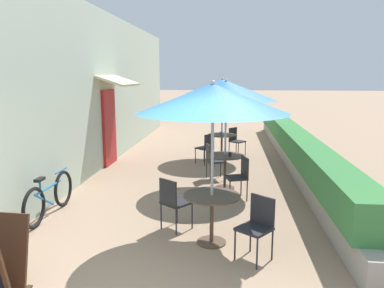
# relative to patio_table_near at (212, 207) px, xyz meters

# --- Properties ---
(cafe_facade_wall) EXTENTS (0.98, 14.38, 4.20)m
(cafe_facade_wall) POSITION_rel_patio_table_near_xyz_m (-3.27, 5.38, 1.52)
(cafe_facade_wall) COLOR #B2C1AD
(cafe_facade_wall) RESTS_ON ground_plane
(planter_hedge) EXTENTS (0.60, 13.38, 1.01)m
(planter_hedge) POSITION_rel_patio_table_near_xyz_m (2.02, 5.42, -0.03)
(planter_hedge) COLOR gray
(planter_hedge) RESTS_ON ground_plane
(patio_table_near) EXTENTS (0.84, 0.84, 0.76)m
(patio_table_near) POSITION_rel_patio_table_near_xyz_m (0.00, 0.00, 0.00)
(patio_table_near) COLOR brown
(patio_table_near) RESTS_ON ground_plane
(patio_umbrella_near) EXTENTS (2.16, 2.16, 2.42)m
(patio_umbrella_near) POSITION_rel_patio_table_near_xyz_m (0.00, 0.00, 1.60)
(patio_umbrella_near) COLOR #B7B7BC
(patio_umbrella_near) RESTS_ON ground_plane
(cafe_chair_near_left) EXTENTS (0.56, 0.56, 0.87)m
(cafe_chair_near_left) POSITION_rel_patio_table_near_xyz_m (-0.64, 0.41, -0.05)
(cafe_chair_near_left) COLOR #232328
(cafe_chair_near_left) RESTS_ON ground_plane
(cafe_chair_near_right) EXTENTS (0.56, 0.56, 0.87)m
(cafe_chair_near_right) POSITION_rel_patio_table_near_xyz_m (0.64, -0.41, -0.05)
(cafe_chair_near_right) COLOR #232328
(cafe_chair_near_right) RESTS_ON ground_plane
(patio_table_mid) EXTENTS (0.84, 0.84, 0.76)m
(patio_table_mid) POSITION_rel_patio_table_near_xyz_m (0.15, 2.81, 0.00)
(patio_table_mid) COLOR brown
(patio_table_mid) RESTS_ON ground_plane
(patio_umbrella_mid) EXTENTS (2.16, 2.16, 2.42)m
(patio_umbrella_mid) POSITION_rel_patio_table_near_xyz_m (0.15, 2.81, 1.60)
(patio_umbrella_mid) COLOR #B7B7BC
(patio_umbrella_mid) RESTS_ON ground_plane
(cafe_chair_mid_left) EXTENTS (0.50, 0.50, 0.87)m
(cafe_chair_mid_left) POSITION_rel_patio_table_near_xyz_m (0.46, 2.11, -0.05)
(cafe_chair_mid_left) COLOR #232328
(cafe_chair_mid_left) RESTS_ON ground_plane
(cafe_chair_mid_right) EXTENTS (0.50, 0.50, 0.87)m
(cafe_chair_mid_right) POSITION_rel_patio_table_near_xyz_m (-0.15, 3.51, -0.05)
(cafe_chair_mid_right) COLOR #232328
(cafe_chair_mid_right) RESTS_ON ground_plane
(coffee_cup_mid) EXTENTS (0.07, 0.07, 0.09)m
(coffee_cup_mid) POSITION_rel_patio_table_near_xyz_m (0.26, 2.70, 0.23)
(coffee_cup_mid) COLOR #232328
(coffee_cup_mid) RESTS_ON patio_table_mid
(patio_table_far) EXTENTS (0.84, 0.84, 0.76)m
(patio_table_far) POSITION_rel_patio_table_near_xyz_m (0.01, 5.72, 0.00)
(patio_table_far) COLOR brown
(patio_table_far) RESTS_ON ground_plane
(patio_umbrella_far) EXTENTS (2.16, 2.16, 2.42)m
(patio_umbrella_far) POSITION_rel_patio_table_near_xyz_m (0.01, 5.72, 1.60)
(patio_umbrella_far) COLOR #B7B7BC
(patio_umbrella_far) RESTS_ON ground_plane
(cafe_chair_far_left) EXTENTS (0.56, 0.56, 0.87)m
(cafe_chair_far_left) POSITION_rel_patio_table_near_xyz_m (-0.41, 5.08, -0.05)
(cafe_chair_far_left) COLOR #232328
(cafe_chair_far_left) RESTS_ON ground_plane
(cafe_chair_far_right) EXTENTS (0.56, 0.56, 0.87)m
(cafe_chair_far_right) POSITION_rel_patio_table_near_xyz_m (0.43, 6.36, -0.05)
(cafe_chair_far_right) COLOR #232328
(cafe_chair_far_right) RESTS_ON ground_plane
(coffee_cup_far) EXTENTS (0.07, 0.07, 0.09)m
(coffee_cup_far) POSITION_rel_patio_table_near_xyz_m (-0.02, 5.66, 0.23)
(coffee_cup_far) COLOR teal
(coffee_cup_far) RESTS_ON patio_table_far
(bicycle_leaning) EXTENTS (0.10, 1.77, 0.79)m
(bicycle_leaning) POSITION_rel_patio_table_near_xyz_m (-2.93, 0.80, -0.21)
(bicycle_leaning) COLOR black
(bicycle_leaning) RESTS_ON ground_plane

